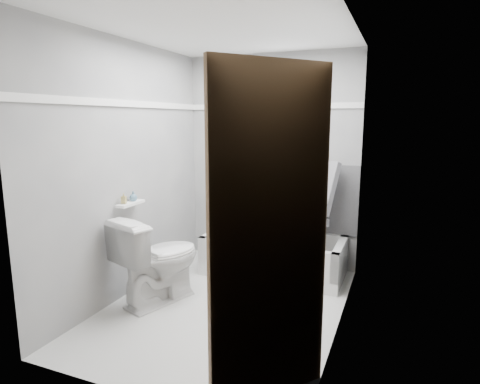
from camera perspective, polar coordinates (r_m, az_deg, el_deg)
The scene contains 19 objects.
floor at distance 3.79m, azimuth -2.07°, elevation -15.94°, with size 2.60×2.60×0.00m, color silver.
ceiling at distance 3.48m, azimuth -2.35°, elevation 22.30°, with size 2.60×2.60×0.00m, color silver.
wall_back at distance 4.64m, azimuth 4.43°, elevation 4.38°, with size 2.00×0.02×2.40m, color gray.
wall_front at distance 2.33m, azimuth -15.46°, elevation -1.91°, with size 2.00×0.02×2.40m, color gray.
wall_left at distance 3.95m, azimuth -15.56°, elevation 2.99°, with size 0.02×2.60×2.40m, color gray.
wall_right at distance 3.16m, azimuth 14.57°, elevation 1.29°, with size 0.02×2.60×2.40m, color gray.
bathtub at distance 4.46m, azimuth 4.80°, elevation -8.91°, with size 1.50×0.70×0.42m, color silver, non-canonical shape.
office_chair at distance 4.30m, azimuth 7.53°, elevation -3.08°, with size 0.66×0.66×1.14m, color slate, non-canonical shape.
toilet at distance 3.82m, azimuth -11.48°, elevation -9.35°, with size 0.46×0.83×0.81m, color white.
door at distance 1.99m, azimuth 8.66°, elevation -9.77°, with size 0.78×0.78×2.00m, color brown, non-canonical shape.
window at distance 4.55m, azimuth 7.62°, elevation 14.55°, with size 0.66×0.04×0.40m, color black, non-canonical shape.
backerboard at distance 4.62m, azimuth 7.27°, elevation -0.71°, with size 1.50×0.02×0.78m, color #4C4C4F.
trim_back at distance 4.61m, azimuth 4.49°, elevation 12.06°, with size 2.00×0.02×0.06m, color white.
trim_left at distance 3.91m, azimuth -15.86°, elevation 12.02°, with size 0.02×2.60×0.06m, color white.
pole at distance 4.46m, azimuth 2.64°, elevation 2.21°, with size 0.02×0.02×1.95m, color silver.
shelf at distance 3.89m, azimuth -15.31°, elevation -1.60°, with size 0.10×0.32×0.03m, color white.
soap_bottle_a at distance 3.82m, azimuth -16.20°, elevation -0.85°, with size 0.04×0.04×0.09m, color tan.
soap_bottle_b at distance 3.93m, azimuth -14.94°, elevation -0.57°, with size 0.07×0.07×0.10m, color slate.
faucet at distance 4.79m, azimuth 1.93°, elevation -3.31°, with size 0.26×0.10×0.16m, color silver, non-canonical shape.
Camera 1 is at (1.40, -3.10, 1.68)m, focal length 30.00 mm.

